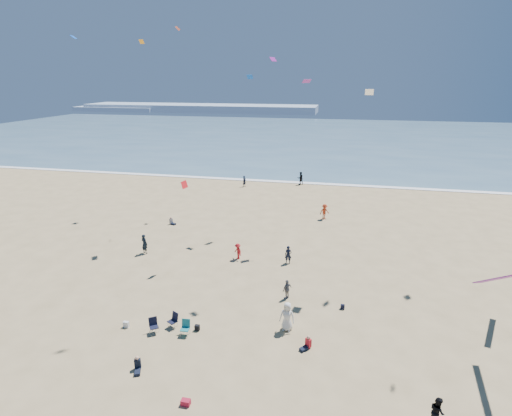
# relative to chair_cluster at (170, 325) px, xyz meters

# --- Properties ---
(ground) EXTENTS (220.00, 220.00, 0.00)m
(ground) POSITION_rel_chair_cluster_xyz_m (3.04, -5.74, -0.50)
(ground) COLOR tan
(ground) RESTS_ON ground
(ocean) EXTENTS (220.00, 100.00, 0.06)m
(ocean) POSITION_rel_chair_cluster_xyz_m (3.04, 89.26, -0.47)
(ocean) COLOR #476B84
(ocean) RESTS_ON ground
(surf_line) EXTENTS (220.00, 1.20, 0.08)m
(surf_line) POSITION_rel_chair_cluster_xyz_m (3.04, 39.26, -0.46)
(surf_line) COLOR white
(surf_line) RESTS_ON ground
(headland_far) EXTENTS (110.00, 20.00, 3.20)m
(headland_far) POSITION_rel_chair_cluster_xyz_m (-56.96, 164.26, 1.10)
(headland_far) COLOR #7A8EA8
(headland_far) RESTS_ON ground
(headland_near) EXTENTS (40.00, 14.00, 2.00)m
(headland_near) POSITION_rel_chair_cluster_xyz_m (-96.96, 159.26, 0.50)
(headland_near) COLOR #7A8EA8
(headland_near) RESTS_ON ground
(standing_flyers) EXTENTS (39.73, 50.73, 1.94)m
(standing_flyers) POSITION_rel_chair_cluster_xyz_m (5.98, 10.54, 0.35)
(standing_flyers) COLOR black
(standing_flyers) RESTS_ON ground
(seated_group) EXTENTS (17.58, 30.12, 0.84)m
(seated_group) POSITION_rel_chair_cluster_xyz_m (2.59, -1.02, -0.08)
(seated_group) COLOR silver
(seated_group) RESTS_ON ground
(chair_cluster) EXTENTS (2.74, 1.62, 1.00)m
(chair_cluster) POSITION_rel_chair_cluster_xyz_m (0.00, 0.00, 0.00)
(chair_cluster) COLOR black
(chair_cluster) RESTS_ON ground
(white_tote) EXTENTS (0.35, 0.20, 0.40)m
(white_tote) POSITION_rel_chair_cluster_xyz_m (-3.02, -0.12, -0.30)
(white_tote) COLOR silver
(white_tote) RESTS_ON ground
(black_backpack) EXTENTS (0.30, 0.22, 0.38)m
(black_backpack) POSITION_rel_chair_cluster_xyz_m (1.59, 0.50, -0.31)
(black_backpack) COLOR black
(black_backpack) RESTS_ON ground
(cooler) EXTENTS (0.45, 0.30, 0.30)m
(cooler) POSITION_rel_chair_cluster_xyz_m (3.15, -5.39, -0.35)
(cooler) COLOR #A2172F
(cooler) RESTS_ON ground
(navy_bag) EXTENTS (0.28, 0.18, 0.34)m
(navy_bag) POSITION_rel_chair_cluster_xyz_m (10.63, 4.98, -0.33)
(navy_bag) COLOR black
(navy_bag) RESTS_ON ground
(kites_aloft) EXTENTS (45.53, 36.18, 26.97)m
(kites_aloft) POSITION_rel_chair_cluster_xyz_m (12.27, 7.58, 13.36)
(kites_aloft) COLOR #EA295A
(kites_aloft) RESTS_ON ground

